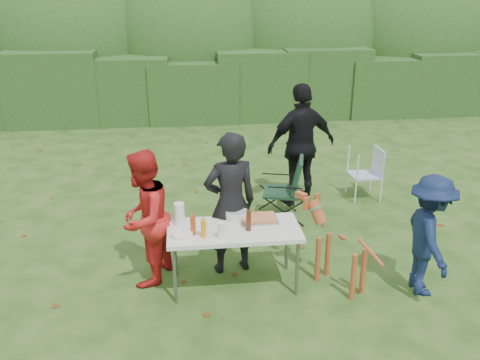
{
  "coord_description": "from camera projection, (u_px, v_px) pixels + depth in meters",
  "views": [
    {
      "loc": [
        -0.3,
        -4.98,
        3.34
      ],
      "look_at": [
        0.39,
        0.94,
        1.0
      ],
      "focal_mm": 38.0,
      "sensor_mm": 36.0,
      "label": 1
    }
  ],
  "objects": [
    {
      "name": "plate_stack",
      "position": [
        182.0,
        234.0,
        5.53
      ],
      "size": [
        0.24,
        0.24,
        0.05
      ],
      "primitive_type": "cylinder",
      "color": "white",
      "rests_on": "folding_table"
    },
    {
      "name": "camping_chair",
      "position": [
        282.0,
        188.0,
        7.51
      ],
      "size": [
        0.73,
        0.73,
        0.97
      ],
      "primitive_type": null,
      "rotation": [
        0.0,
        0.0,
        2.89
      ],
      "color": "#183823",
      "rests_on": "ground"
    },
    {
      "name": "mustard_bottle",
      "position": [
        204.0,
        229.0,
        5.5
      ],
      "size": [
        0.06,
        0.06,
        0.2
      ],
      "primitive_type": "cylinder",
      "color": "orange",
      "rests_on": "folding_table"
    },
    {
      "name": "food_tray",
      "position": [
        258.0,
        220.0,
        5.91
      ],
      "size": [
        0.45,
        0.3,
        0.02
      ],
      "primitive_type": "cube",
      "color": "#B7B7BA",
      "rests_on": "folding_table"
    },
    {
      "name": "ketchup_bottle",
      "position": [
        193.0,
        226.0,
        5.54
      ],
      "size": [
        0.06,
        0.06,
        0.22
      ],
      "primitive_type": "cylinder",
      "color": "#AF3E18",
      "rests_on": "folding_table"
    },
    {
      "name": "dog",
      "position": [
        341.0,
        249.0,
        5.78
      ],
      "size": [
        0.92,
        1.08,
        0.98
      ],
      "primitive_type": null,
      "rotation": [
        0.0,
        0.0,
        2.17
      ],
      "color": "#A54D26",
      "rests_on": "ground"
    },
    {
      "name": "child",
      "position": [
        429.0,
        236.0,
        5.63
      ],
      "size": [
        0.61,
        0.96,
        1.41
      ],
      "primitive_type": "imported",
      "rotation": [
        0.0,
        0.0,
        1.47
      ],
      "color": "#101D3F",
      "rests_on": "ground"
    },
    {
      "name": "paper_towel_roll",
      "position": [
        179.0,
        214.0,
        5.78
      ],
      "size": [
        0.12,
        0.12,
        0.26
      ],
      "primitive_type": "cylinder",
      "color": "white",
      "rests_on": "folding_table"
    },
    {
      "name": "person_cook",
      "position": [
        230.0,
        204.0,
        6.01
      ],
      "size": [
        0.72,
        0.55,
        1.77
      ],
      "primitive_type": "imported",
      "rotation": [
        0.0,
        0.0,
        3.35
      ],
      "color": "black",
      "rests_on": "ground"
    },
    {
      "name": "shrub_backdrop",
      "position": [
        190.0,
        48.0,
        14.15
      ],
      "size": [
        20.0,
        2.6,
        3.2
      ],
      "primitive_type": "ellipsoid",
      "color": "#3D6628",
      "rests_on": "ground"
    },
    {
      "name": "beer_bottle",
      "position": [
        249.0,
        221.0,
        5.64
      ],
      "size": [
        0.06,
        0.06,
        0.24
      ],
      "primitive_type": "cylinder",
      "color": "#47230F",
      "rests_on": "folding_table"
    },
    {
      "name": "person_black_puffy",
      "position": [
        301.0,
        145.0,
        7.89
      ],
      "size": [
        1.21,
        0.74,
        1.93
      ],
      "primitive_type": "imported",
      "rotation": [
        0.0,
        0.0,
        3.4
      ],
      "color": "black",
      "rests_on": "ground"
    },
    {
      "name": "folding_table",
      "position": [
        234.0,
        233.0,
        5.74
      ],
      "size": [
        1.5,
        0.7,
        0.74
      ],
      "color": "silver",
      "rests_on": "ground"
    },
    {
      "name": "hedge_row",
      "position": [
        193.0,
        86.0,
        12.94
      ],
      "size": [
        22.0,
        1.4,
        1.7
      ],
      "primitive_type": "cube",
      "color": "#23471C",
      "rests_on": "ground"
    },
    {
      "name": "person_red_jacket",
      "position": [
        144.0,
        218.0,
        5.81
      ],
      "size": [
        0.86,
        0.96,
        1.62
      ],
      "primitive_type": "imported",
      "rotation": [
        0.0,
        0.0,
        -1.96
      ],
      "color": "red",
      "rests_on": "ground"
    },
    {
      "name": "cup_stack",
      "position": [
        221.0,
        231.0,
        5.48
      ],
      "size": [
        0.08,
        0.08,
        0.18
      ],
      "primitive_type": "cylinder",
      "color": "white",
      "rests_on": "folding_table"
    },
    {
      "name": "lawn_chair",
      "position": [
        365.0,
        173.0,
        8.28
      ],
      "size": [
        0.51,
        0.51,
        0.85
      ],
      "primitive_type": null,
      "rotation": [
        0.0,
        0.0,
        3.16
      ],
      "color": "#4770AD",
      "rests_on": "ground"
    },
    {
      "name": "ground",
      "position": [
        216.0,
        292.0,
        5.86
      ],
      "size": [
        80.0,
        80.0,
        0.0
      ],
      "primitive_type": "plane",
      "color": "#1E4211"
    },
    {
      "name": "pasta_bowl",
      "position": [
        237.0,
        215.0,
        5.94
      ],
      "size": [
        0.26,
        0.26,
        0.1
      ],
      "primitive_type": "cylinder",
      "color": "silver",
      "rests_on": "folding_table"
    },
    {
      "name": "focaccia_bread",
      "position": [
        259.0,
        218.0,
        5.9
      ],
      "size": [
        0.4,
        0.26,
        0.04
      ],
      "primitive_type": "cube",
      "color": "#CB7E48",
      "rests_on": "food_tray"
    }
  ]
}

